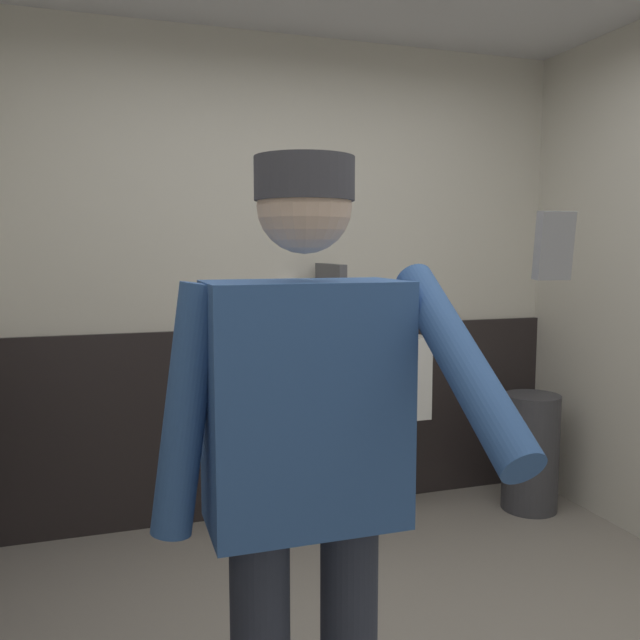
% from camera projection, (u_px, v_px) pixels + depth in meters
% --- Properties ---
extents(wall_back, '(3.94, 0.12, 2.61)m').
position_uv_depth(wall_back, '(275.00, 280.00, 3.63)').
color(wall_back, beige).
rests_on(wall_back, ground_plane).
extents(wainscot_band_back, '(3.34, 0.03, 1.05)m').
position_uv_depth(wainscot_band_back, '(279.00, 420.00, 3.64)').
color(wainscot_band_back, black).
rests_on(wainscot_band_back, ground_plane).
extents(urinal_left, '(0.40, 0.34, 1.24)m').
position_uv_depth(urinal_left, '(259.00, 383.00, 3.43)').
color(urinal_left, white).
rests_on(urinal_left, ground_plane).
extents(urinal_middle, '(0.40, 0.34, 1.24)m').
position_uv_depth(urinal_middle, '(389.00, 374.00, 3.66)').
color(urinal_middle, white).
rests_on(urinal_middle, ground_plane).
extents(privacy_divider_panel, '(0.04, 0.40, 0.90)m').
position_uv_depth(privacy_divider_panel, '(330.00, 349.00, 3.46)').
color(privacy_divider_panel, '#4C4C51').
extents(person, '(0.67, 0.60, 1.68)m').
position_uv_depth(person, '(306.00, 463.00, 1.50)').
color(person, '#2D3342').
rests_on(person, ground_plane).
extents(cell_phone, '(0.06, 0.03, 0.11)m').
position_uv_depth(cell_phone, '(554.00, 246.00, 1.05)').
color(cell_phone, '#A5A8B2').
extents(trash_bin, '(0.31, 0.31, 0.66)m').
position_uv_depth(trash_bin, '(531.00, 452.00, 3.69)').
color(trash_bin, '#38383D').
rests_on(trash_bin, ground_plane).
extents(soap_dispenser, '(0.10, 0.07, 0.18)m').
position_uv_depth(soap_dispenser, '(288.00, 295.00, 3.55)').
color(soap_dispenser, silver).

